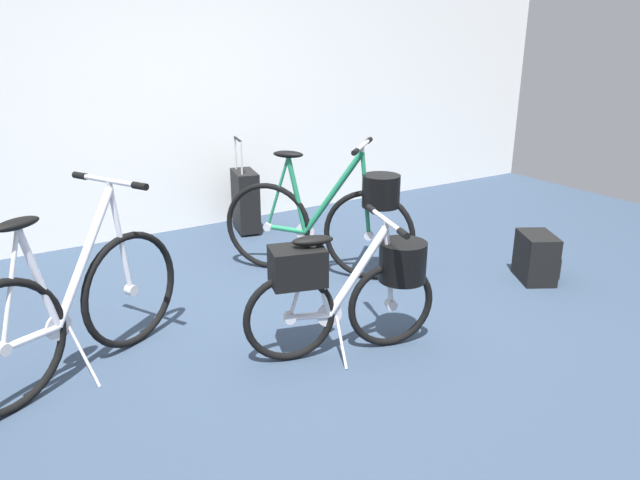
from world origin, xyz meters
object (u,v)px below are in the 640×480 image
Objects in this scene: display_bike_left at (334,216)px; display_bike_right at (72,309)px; rolling_suitcase at (246,200)px; backpack_on_floor at (537,258)px; folding_bike_foreground at (350,283)px.

display_bike_right reaches higher than display_bike_left.
rolling_suitcase is 2.14× the size of backpack_on_floor.
folding_bike_foreground is 1.27× the size of rolling_suitcase.
display_bike_left reaches higher than rolling_suitcase.
folding_bike_foreground is at bearing -100.74° from rolling_suitcase.
backpack_on_floor is (1.70, 0.14, -0.24)m from folding_bike_foreground.
display_bike_right is 1.53× the size of rolling_suitcase.
display_bike_left is 1.29× the size of rolling_suitcase.
display_bike_right is 3.06m from backpack_on_floor.
backpack_on_floor is at bearing 4.66° from folding_bike_foreground.
display_bike_right is (-1.84, -0.43, -0.08)m from display_bike_left.
folding_bike_foreground is 1.73m from backpack_on_floor.
rolling_suitcase is at bearing 79.26° from folding_bike_foreground.
rolling_suitcase is (-0.10, 1.27, -0.16)m from display_bike_left.
display_bike_left is 1.47m from backpack_on_floor.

